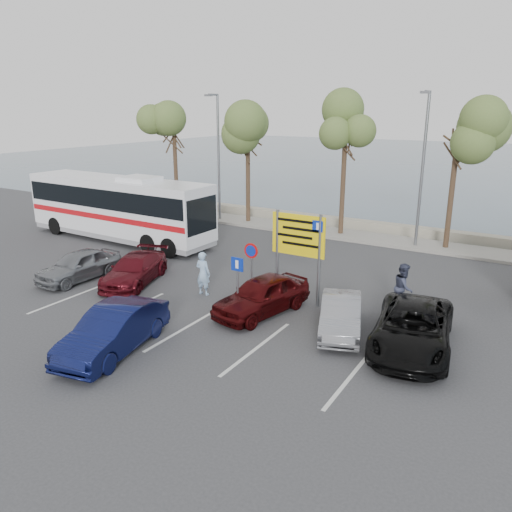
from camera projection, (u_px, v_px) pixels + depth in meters
The scene contains 23 objects.
ground at pixel (230, 325), 17.56m from camera, with size 120.00×120.00×0.00m, color #363639.
kerb_strip at pixel (365, 237), 29.02m from camera, with size 44.00×2.40×0.15m, color gray.
seawall at pixel (376, 227), 30.59m from camera, with size 48.00×0.80×0.60m, color gray.
sea at pixel (480, 164), 66.76m from camera, with size 140.00×140.00×0.00m, color #435A6C.
tree_far_left at pixel (174, 123), 34.15m from camera, with size 3.20×3.20×7.60m.
tree_left at pixel (248, 129), 31.27m from camera, with size 3.20×3.20×7.20m.
tree_mid at pixel (346, 120), 27.87m from camera, with size 3.20×3.20×8.00m.
tree_right at pixel (458, 132), 25.04m from camera, with size 3.20×3.20×7.40m.
street_lamp_left at pixel (218, 151), 32.27m from camera, with size 0.45×1.15×8.01m.
street_lamp_right at pixel (423, 163), 25.84m from camera, with size 0.45×1.15×8.01m.
direction_sign at pixel (298, 242), 18.98m from camera, with size 2.20×0.12×3.60m.
sign_no_stop at pixel (251, 262), 19.36m from camera, with size 0.60×0.08×2.35m.
sign_parking at pixel (238, 278), 17.88m from camera, with size 0.50×0.07×2.25m.
lane_markings at pixel (187, 328), 17.30m from camera, with size 12.02×4.20×0.01m, color silver, non-canonical shape.
coach_bus_left at pixel (119, 210), 28.32m from camera, with size 12.16×2.91×3.77m.
car_silver_a at pixel (79, 265), 22.01m from camera, with size 1.57×3.91×1.33m, color slate.
car_blue at pixel (114, 330), 15.47m from camera, with size 1.51×4.33×1.43m, color #0D133F.
car_maroon at pixel (135, 270), 21.58m from camera, with size 1.72×4.22×1.23m, color #510D15.
car_red at pixel (262, 295), 18.39m from camera, with size 1.67×4.14×1.41m, color #3F090A.
suv_black at pixel (412, 328), 15.66m from camera, with size 2.32×5.03×1.40m, color black.
car_silver_b at pixel (341, 315), 16.88m from camera, with size 1.30×3.73×1.23m, color gray.
pedestrian_near at pixel (203, 273), 20.19m from camera, with size 0.66×0.43×1.81m, color #94B5D8.
pedestrian_far at pixel (403, 287), 18.56m from camera, with size 0.90×0.70×1.84m, color #35394F.
Camera 1 is at (9.10, -13.33, 7.37)m, focal length 35.00 mm.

